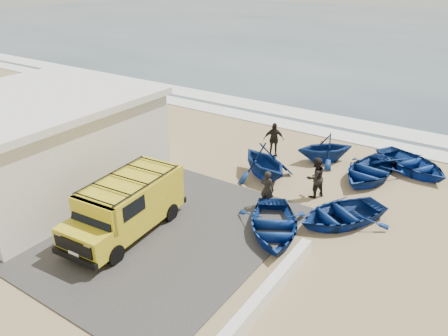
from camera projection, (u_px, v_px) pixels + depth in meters
The scene contains 17 objects.
ground at pixel (196, 212), 18.39m from camera, with size 160.00×160.00×0.00m, color tan.
slab at pixel (128, 219), 17.88m from camera, with size 12.00×10.00×0.05m, color #42403D.
ocean at pixel (440, 38), 60.47m from camera, with size 180.00×88.00×0.01m, color #385166.
surf_line at pixel (311, 130), 27.39m from camera, with size 180.00×1.60×0.06m, color white.
surf_wash at pixel (326, 119), 29.27m from camera, with size 180.00×2.20×0.04m, color white.
building at pixel (36, 143), 19.72m from camera, with size 8.40×9.40×4.30m.
parapet at pixel (266, 293), 13.50m from camera, with size 0.35×6.00×0.55m, color silver.
van at pixel (127, 205), 16.60m from camera, with size 2.40×5.31×2.22m.
boat_near_left at pixel (274, 225), 16.77m from camera, with size 2.77×3.88×0.80m, color navy.
boat_near_right at pixel (341, 214), 17.51m from camera, with size 2.75×3.85×0.80m, color navy.
boat_mid_left at pixel (264, 161), 20.99m from camera, with size 2.87×3.33×1.75m, color navy.
boat_mid_right at pixel (369, 171), 21.08m from camera, with size 2.95×4.14×0.86m, color navy.
boat_far_left at pixel (325, 148), 22.76m from camera, with size 2.56×2.96×1.56m, color navy.
boat_far_right at pixel (412, 164), 21.83m from camera, with size 2.88×4.03×0.83m, color navy.
fisherman_front at pixel (267, 189), 18.48m from camera, with size 0.62×0.40×1.69m, color black.
fisherman_middle at pixel (315, 177), 19.26m from camera, with size 0.92×0.71×1.89m, color black.
fisherman_back at pixel (274, 139), 23.41m from camera, with size 1.09×0.46×1.87m, color black.
Camera 1 is at (9.77, -12.50, 9.55)m, focal length 35.00 mm.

